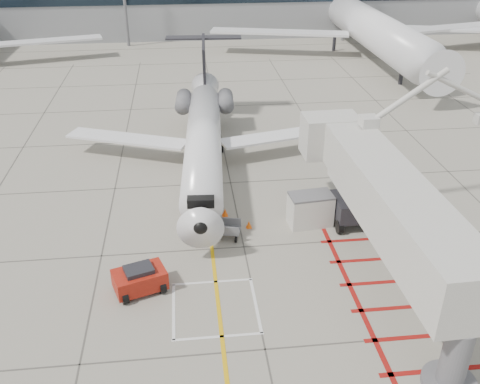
{
  "coord_description": "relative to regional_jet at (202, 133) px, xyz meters",
  "views": [
    {
      "loc": [
        -3.01,
        -21.12,
        17.34
      ],
      "look_at": [
        0.0,
        6.0,
        2.5
      ],
      "focal_mm": 40.0,
      "sensor_mm": 36.0,
      "label": 1
    }
  ],
  "objects": [
    {
      "name": "cone_side",
      "position": [
        2.37,
        -6.6,
        -3.35
      ],
      "size": [
        0.34,
        0.34,
        0.47
      ],
      "primitive_type": "cone",
      "color": "#F95D0D",
      "rests_on": "ground_plane"
    },
    {
      "name": "baggage_cart",
      "position": [
        0.87,
        -7.51,
        -3.04
      ],
      "size": [
        1.94,
        1.48,
        1.09
      ],
      "primitive_type": null,
      "rotation": [
        0.0,
        0.0,
        -0.25
      ],
      "color": "#5E5F63",
      "rests_on": "ground_plane"
    },
    {
      "name": "pushback_tug",
      "position": [
        -3.82,
        -11.89,
        -2.84
      ],
      "size": [
        2.93,
        2.34,
        1.49
      ],
      "primitive_type": null,
      "rotation": [
        0.0,
        0.0,
        0.33
      ],
      "color": "#A41D0F",
      "rests_on": "ground_plane"
    },
    {
      "name": "jet_bridge",
      "position": [
        8.78,
        -12.86,
        0.24
      ],
      "size": [
        9.57,
        19.35,
        7.64
      ],
      "primitive_type": null,
      "rotation": [
        0.0,
        0.0,
        0.03
      ],
      "color": "beige",
      "rests_on": "ground_plane"
    },
    {
      "name": "ground_power_unit",
      "position": [
        6.11,
        -6.57,
        -2.57
      ],
      "size": [
        2.7,
        1.75,
        2.03
      ],
      "primitive_type": null,
      "rotation": [
        0.0,
        0.0,
        0.1
      ],
      "color": "silver",
      "rests_on": "ground_plane"
    },
    {
      "name": "regional_jet",
      "position": [
        0.0,
        0.0,
        0.0
      ],
      "size": [
        23.4,
        28.69,
        7.17
      ],
      "primitive_type": null,
      "rotation": [
        0.0,
        0.0,
        -0.06
      ],
      "color": "white",
      "rests_on": "ground_plane"
    },
    {
      "name": "cone_nose",
      "position": [
        1.06,
        -5.05,
        -3.33
      ],
      "size": [
        0.36,
        0.36,
        0.51
      ],
      "primitive_type": "cone",
      "color": "#FF580D",
      "rests_on": "ground_plane"
    },
    {
      "name": "bg_aircraft_c",
      "position": [
        22.26,
        33.37,
        2.93
      ],
      "size": [
        39.1,
        43.44,
        13.03
      ],
      "primitive_type": null,
      "color": "silver",
      "rests_on": "ground_plane"
    },
    {
      "name": "ground_plane",
      "position": [
        1.83,
        -12.63,
        -3.58
      ],
      "size": [
        260.0,
        260.0,
        0.0
      ],
      "primitive_type": "plane",
      "color": "gray",
      "rests_on": "ground"
    }
  ]
}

